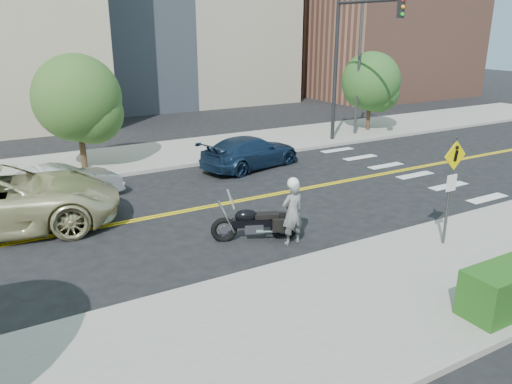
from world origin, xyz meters
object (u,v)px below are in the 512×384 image
(motorcycle, at_px, (255,215))
(motorcyclist, at_px, (293,211))
(parked_car_silver, at_px, (63,184))
(pedestrian_sign, at_px, (451,181))
(parked_car_blue, at_px, (251,152))

(motorcycle, bearing_deg, motorcyclist, -22.54)
(motorcycle, bearing_deg, parked_car_silver, 146.39)
(pedestrian_sign, height_order, motorcyclist, pedestrian_sign)
(parked_car_silver, bearing_deg, pedestrian_sign, -149.50)
(motorcycle, bearing_deg, parked_car_blue, 84.07)
(pedestrian_sign, relative_size, parked_car_silver, 0.75)
(pedestrian_sign, height_order, parked_car_blue, pedestrian_sign)
(motorcyclist, xyz_separation_m, parked_car_silver, (-4.92, 6.93, -0.32))
(motorcycle, distance_m, parked_car_blue, 7.77)
(pedestrian_sign, relative_size, motorcycle, 1.23)
(motorcycle, bearing_deg, pedestrian_sign, -14.10)
(motorcyclist, height_order, parked_car_blue, motorcyclist)
(pedestrian_sign, bearing_deg, motorcycle, 143.47)
(pedestrian_sign, height_order, motorcycle, pedestrian_sign)
(motorcycle, height_order, parked_car_silver, motorcycle)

